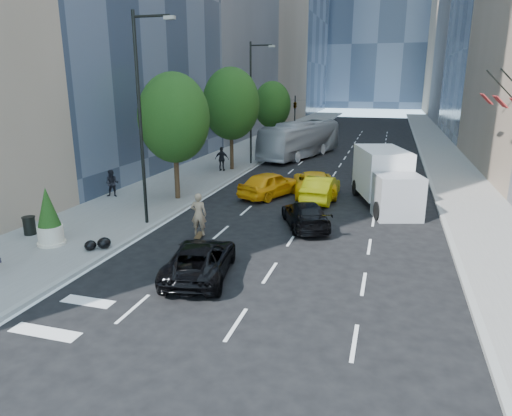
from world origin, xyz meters
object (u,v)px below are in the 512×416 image
(skateboarder, at_px, (199,217))
(box_truck, at_px, (385,178))
(black_sedan_mercedes, at_px, (305,215))
(black_sedan_lincoln, at_px, (200,259))
(trash_can, at_px, (29,226))
(city_bus, at_px, (301,139))
(planter_shrub, at_px, (49,218))

(skateboarder, height_order, box_truck, box_truck)
(black_sedan_mercedes, bearing_deg, black_sedan_lincoln, 46.18)
(skateboarder, distance_m, trash_can, 7.91)
(city_bus, relative_size, trash_can, 14.65)
(skateboarder, xyz_separation_m, black_sedan_mercedes, (4.45, 2.95, -0.35))
(box_truck, xyz_separation_m, planter_shrub, (-13.80, -11.35, -0.26))
(skateboarder, relative_size, trash_can, 2.45)
(black_sedan_mercedes, height_order, box_truck, box_truck)
(trash_can, distance_m, planter_shrub, 2.23)
(trash_can, bearing_deg, skateboarder, 16.24)
(black_sedan_mercedes, distance_m, box_truck, 6.55)
(black_sedan_mercedes, distance_m, planter_shrub, 11.80)
(skateboarder, bearing_deg, box_truck, -144.44)
(box_truck, xyz_separation_m, trash_can, (-15.70, -10.50, -1.08))
(skateboarder, distance_m, box_truck, 11.62)
(black_sedan_lincoln, distance_m, planter_shrub, 7.55)
(city_bus, height_order, trash_can, city_bus)
(black_sedan_mercedes, bearing_deg, city_bus, -101.12)
(black_sedan_lincoln, relative_size, trash_can, 5.75)
(box_truck, bearing_deg, skateboarder, -151.00)
(black_sedan_mercedes, xyz_separation_m, city_bus, (-4.45, 21.58, 1.02))
(planter_shrub, bearing_deg, trash_can, 156.02)
(city_bus, height_order, planter_shrub, city_bus)
(black_sedan_lincoln, bearing_deg, box_truck, -127.73)
(skateboarder, bearing_deg, black_sedan_mercedes, -156.50)
(black_sedan_lincoln, bearing_deg, trash_can, -21.26)
(skateboarder, height_order, planter_shrub, planter_shrub)
(trash_can, height_order, planter_shrub, planter_shrub)
(city_bus, xyz_separation_m, planter_shrub, (-5.68, -27.58, -0.30))
(trash_can, relative_size, planter_shrub, 0.32)
(black_sedan_lincoln, height_order, planter_shrub, planter_shrub)
(box_truck, distance_m, planter_shrub, 17.87)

